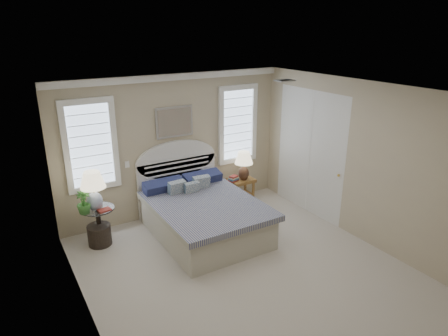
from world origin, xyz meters
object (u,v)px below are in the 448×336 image
side_table_left (99,221)px  lamp_right (244,163)px  nightstand_right (241,185)px  floor_pot (100,235)px  bed (201,212)px  lamp_left (93,186)px

side_table_left → lamp_right: lamp_right is taller
nightstand_right → floor_pot: (-2.98, -0.19, -0.21)m
lamp_right → nightstand_right: bearing=114.8°
bed → floor_pot: 1.77m
nightstand_right → side_table_left: bearing=-178.1°
side_table_left → lamp_right: 3.02m
lamp_left → bed: bearing=-18.6°
side_table_left → floor_pot: bearing=-108.9°
bed → floor_pot: bearing=163.3°
side_table_left → lamp_left: size_ratio=0.94×
lamp_right → side_table_left: bearing=-179.0°
nightstand_right → floor_pot: 2.99m
floor_pot → lamp_right: lamp_right is taller
bed → side_table_left: (-1.65, 0.59, 0.00)m
nightstand_right → lamp_right: (0.02, -0.05, 0.51)m
bed → nightstand_right: bed is taller
floor_pot → nightstand_right: bearing=3.6°
lamp_left → side_table_left: bearing=44.1°
floor_pot → lamp_right: (3.00, 0.14, 0.72)m
nightstand_right → floor_pot: size_ratio=1.37×
floor_pot → lamp_left: size_ratio=0.58×
side_table_left → lamp_left: 0.66m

